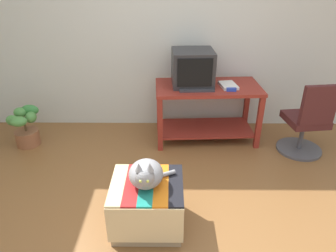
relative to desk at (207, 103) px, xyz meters
The scene contains 12 objects.
ground_plane 1.75m from the desk, 108.28° to the right, with size 14.00×14.00×0.00m, color brown.
back_wall 1.08m from the desk, 139.58° to the left, with size 8.00×0.10×2.60m, color silver.
desk is the anchor object (origin of this frame).
tv_monitor 0.47m from the desk, 166.65° to the left, with size 0.50×0.47×0.41m.
keyboard 0.32m from the desk, 134.82° to the right, with size 0.40×0.15×0.02m, color #333338.
book 0.34m from the desk, ahead, with size 0.18×0.26×0.04m, color white.
ottoman_with_blanket 1.68m from the desk, 112.57° to the right, with size 0.58×0.55×0.43m.
cat 1.68m from the desk, 112.32° to the right, with size 0.37×0.35×0.28m.
potted_plant 2.22m from the desk, behind, with size 0.34×0.37×0.49m.
office_chair 1.17m from the desk, 18.15° to the right, with size 0.52×0.52×0.89m.
stapler 0.39m from the desk, 36.04° to the right, with size 0.04×0.11×0.04m, color #2342B7.
pen 0.38m from the desk, ahead, with size 0.01×0.01×0.14m, color #B7B7BC.
Camera 1 is at (0.08, -1.94, 2.00)m, focal length 33.61 mm.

